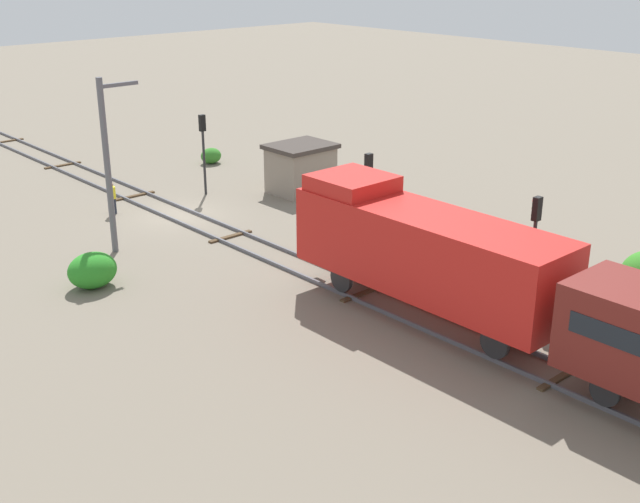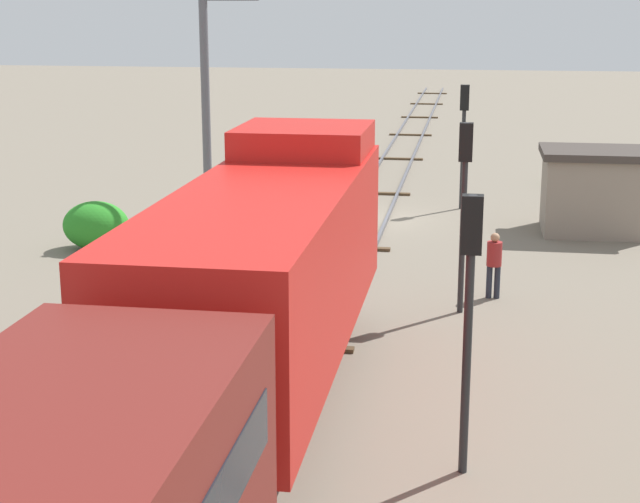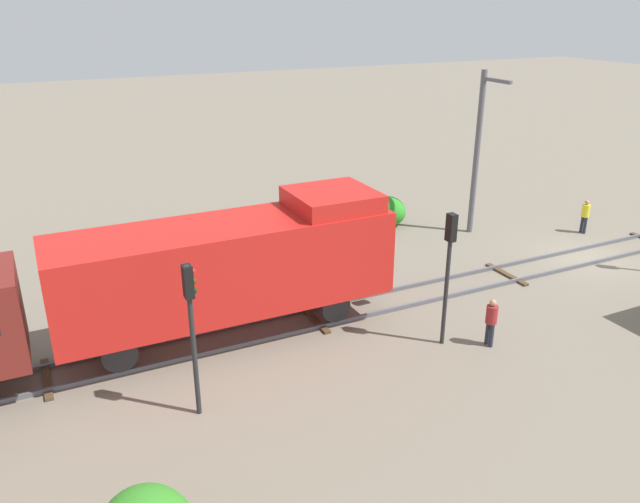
{
  "view_description": "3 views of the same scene",
  "coord_description": "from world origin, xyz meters",
  "px_view_note": "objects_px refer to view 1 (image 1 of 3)",
  "views": [
    {
      "loc": [
        20.91,
        34.12,
        12.99
      ],
      "look_at": [
        0.64,
        11.6,
        1.45
      ],
      "focal_mm": 45.0,
      "sensor_mm": 36.0,
      "label": 1
    },
    {
      "loc": [
        -3.58,
        33.24,
        7.27
      ],
      "look_at": [
        -0.23,
        11.99,
        1.82
      ],
      "focal_mm": 55.0,
      "sensor_mm": 36.0,
      "label": 2
    },
    {
      "loc": [
        -18.17,
        21.99,
        10.77
      ],
      "look_at": [
        1.47,
        12.52,
        1.96
      ],
      "focal_mm": 35.0,
      "sensor_mm": 36.0,
      "label": 3
    }
  ],
  "objects_px": {
    "traffic_signal_near": "(203,140)",
    "worker_by_signal": "(359,221)",
    "worker_near_track": "(112,196)",
    "traffic_signal_far": "(534,233)",
    "relay_hut": "(301,168)",
    "locomotive": "(422,248)",
    "traffic_signal_mid": "(368,185)",
    "catenary_mast": "(108,162)"
  },
  "relations": [
    {
      "from": "traffic_signal_near",
      "to": "worker_by_signal",
      "type": "xyz_separation_m",
      "value": [
        -1.0,
        11.22,
        -2.11
      ]
    },
    {
      "from": "worker_near_track",
      "to": "worker_by_signal",
      "type": "xyz_separation_m",
      "value": [
        -6.6,
        11.42,
        0.0
      ]
    },
    {
      "from": "traffic_signal_far",
      "to": "relay_hut",
      "type": "xyz_separation_m",
      "value": [
        -3.9,
        -17.78,
        -1.73
      ]
    },
    {
      "from": "traffic_signal_near",
      "to": "worker_near_track",
      "type": "distance_m",
      "value": 5.99
    },
    {
      "from": "traffic_signal_far",
      "to": "worker_by_signal",
      "type": "distance_m",
      "value": 10.0
    },
    {
      "from": "locomotive",
      "to": "relay_hut",
      "type": "height_order",
      "value": "locomotive"
    },
    {
      "from": "worker_near_track",
      "to": "worker_by_signal",
      "type": "height_order",
      "value": "same"
    },
    {
      "from": "traffic_signal_near",
      "to": "traffic_signal_mid",
      "type": "height_order",
      "value": "traffic_signal_mid"
    },
    {
      "from": "worker_near_track",
      "to": "traffic_signal_mid",
      "type": "bearing_deg",
      "value": -139.61
    },
    {
      "from": "locomotive",
      "to": "relay_hut",
      "type": "xyz_separation_m",
      "value": [
        -7.5,
        -15.49,
        -1.38
      ]
    },
    {
      "from": "worker_by_signal",
      "to": "worker_near_track",
      "type": "bearing_deg",
      "value": 89.92
    },
    {
      "from": "traffic_signal_mid",
      "to": "worker_by_signal",
      "type": "distance_m",
      "value": 2.67
    },
    {
      "from": "traffic_signal_mid",
      "to": "worker_by_signal",
      "type": "relative_size",
      "value": 2.7
    },
    {
      "from": "locomotive",
      "to": "worker_by_signal",
      "type": "bearing_deg",
      "value": -119.37
    },
    {
      "from": "traffic_signal_far",
      "to": "locomotive",
      "type": "bearing_deg",
      "value": -32.48
    },
    {
      "from": "worker_near_track",
      "to": "catenary_mast",
      "type": "relative_size",
      "value": 0.22
    },
    {
      "from": "traffic_signal_mid",
      "to": "relay_hut",
      "type": "height_order",
      "value": "traffic_signal_mid"
    },
    {
      "from": "worker_by_signal",
      "to": "relay_hut",
      "type": "xyz_separation_m",
      "value": [
        -3.3,
        -8.03,
        0.4
      ]
    },
    {
      "from": "traffic_signal_far",
      "to": "catenary_mast",
      "type": "relative_size",
      "value": 0.57
    },
    {
      "from": "locomotive",
      "to": "worker_by_signal",
      "type": "xyz_separation_m",
      "value": [
        -4.2,
        -7.46,
        -1.78
      ]
    },
    {
      "from": "traffic_signal_near",
      "to": "traffic_signal_far",
      "type": "height_order",
      "value": "traffic_signal_far"
    },
    {
      "from": "catenary_mast",
      "to": "worker_by_signal",
      "type": "bearing_deg",
      "value": 144.7
    },
    {
      "from": "traffic_signal_far",
      "to": "worker_near_track",
      "type": "distance_m",
      "value": 22.11
    },
    {
      "from": "worker_near_track",
      "to": "catenary_mast",
      "type": "height_order",
      "value": "catenary_mast"
    },
    {
      "from": "worker_by_signal",
      "to": "catenary_mast",
      "type": "bearing_deg",
      "value": 114.6
    },
    {
      "from": "locomotive",
      "to": "traffic_signal_near",
      "type": "distance_m",
      "value": 18.96
    },
    {
      "from": "traffic_signal_far",
      "to": "catenary_mast",
      "type": "height_order",
      "value": "catenary_mast"
    },
    {
      "from": "traffic_signal_far",
      "to": "worker_by_signal",
      "type": "bearing_deg",
      "value": -93.52
    },
    {
      "from": "traffic_signal_far",
      "to": "relay_hut",
      "type": "relative_size",
      "value": 1.29
    },
    {
      "from": "traffic_signal_near",
      "to": "traffic_signal_mid",
      "type": "relative_size",
      "value": 0.98
    },
    {
      "from": "worker_near_track",
      "to": "worker_by_signal",
      "type": "distance_m",
      "value": 13.19
    },
    {
      "from": "traffic_signal_mid",
      "to": "catenary_mast",
      "type": "distance_m",
      "value": 11.45
    },
    {
      "from": "worker_near_track",
      "to": "catenary_mast",
      "type": "xyz_separation_m",
      "value": [
        2.54,
        4.95,
        3.17
      ]
    },
    {
      "from": "traffic_signal_far",
      "to": "worker_near_track",
      "type": "height_order",
      "value": "traffic_signal_far"
    },
    {
      "from": "locomotive",
      "to": "traffic_signal_mid",
      "type": "distance_m",
      "value": 7.04
    },
    {
      "from": "locomotive",
      "to": "relay_hut",
      "type": "bearing_deg",
      "value": -115.84
    },
    {
      "from": "traffic_signal_far",
      "to": "traffic_signal_near",
      "type": "bearing_deg",
      "value": -88.91
    },
    {
      "from": "traffic_signal_far",
      "to": "catenary_mast",
      "type": "xyz_separation_m",
      "value": [
        8.54,
        -16.22,
        1.05
      ]
    },
    {
      "from": "traffic_signal_near",
      "to": "worker_near_track",
      "type": "height_order",
      "value": "traffic_signal_near"
    },
    {
      "from": "traffic_signal_far",
      "to": "traffic_signal_mid",
      "type": "bearing_deg",
      "value": -88.64
    },
    {
      "from": "traffic_signal_near",
      "to": "catenary_mast",
      "type": "xyz_separation_m",
      "value": [
        8.14,
        4.75,
        1.07
      ]
    },
    {
      "from": "worker_by_signal",
      "to": "traffic_signal_mid",
      "type": "bearing_deg",
      "value": -151.44
    }
  ]
}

